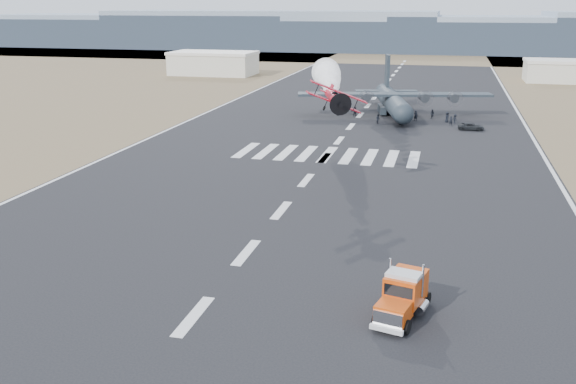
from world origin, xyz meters
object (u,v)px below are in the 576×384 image
at_px(transport_aircraft, 393,100).
at_px(crew_h, 378,119).
at_px(hangar_left, 214,63).
at_px(crew_b, 432,114).
at_px(crew_d, 405,118).
at_px(crew_f, 355,111).
at_px(crew_c, 455,119).
at_px(crew_g, 416,116).
at_px(aerobatic_biplane, 334,98).
at_px(crew_a, 451,121).
at_px(hangar_right, 564,71).
at_px(semi_truck, 403,295).
at_px(support_vehicle, 471,126).
at_px(crew_e, 447,117).

xyz_separation_m(transport_aircraft, crew_h, (-1.59, -10.40, -1.87)).
bearing_deg(transport_aircraft, hangar_left, 122.10).
relative_size(crew_b, crew_d, 1.00).
distance_m(crew_d, crew_f, 10.90).
relative_size(crew_c, crew_g, 0.86).
bearing_deg(crew_d, transport_aircraft, -123.16).
bearing_deg(crew_f, aerobatic_biplane, -107.76).
distance_m(crew_a, crew_b, 6.93).
relative_size(hangar_right, crew_f, 11.43).
xyz_separation_m(transport_aircraft, crew_f, (-6.68, -3.57, -1.80)).
distance_m(transport_aircraft, crew_h, 10.68).
bearing_deg(crew_g, hangar_right, -93.69).
height_order(semi_truck, crew_d, semi_truck).
bearing_deg(crew_c, hangar_left, 5.20).
xyz_separation_m(semi_truck, crew_f, (-14.67, 79.29, -0.69)).
xyz_separation_m(hangar_right, transport_aircraft, (-40.14, -63.62, -0.31)).
relative_size(crew_a, crew_d, 0.93).
height_order(hangar_left, hangar_right, hangar_left).
bearing_deg(hangar_left, crew_c, -43.29).
distance_m(crew_b, crew_d, 6.87).
height_order(crew_c, crew_d, crew_d).
bearing_deg(support_vehicle, hangar_right, -17.65).
relative_size(hangar_left, support_vehicle, 5.67).
height_order(aerobatic_biplane, crew_a, aerobatic_biplane).
height_order(support_vehicle, crew_g, crew_g).
height_order(crew_b, crew_c, crew_b).
relative_size(hangar_right, crew_b, 11.59).
bearing_deg(crew_e, transport_aircraft, 92.66).
relative_size(hangar_left, crew_g, 12.94).
relative_size(crew_c, crew_e, 0.89).
bearing_deg(hangar_right, crew_f, -124.87).
relative_size(hangar_right, crew_c, 12.60).
relative_size(hangar_right, crew_g, 10.82).
bearing_deg(crew_f, crew_c, -33.08).
distance_m(semi_truck, crew_c, 76.10).
distance_m(crew_c, crew_h, 13.70).
bearing_deg(crew_a, crew_d, 167.84).
distance_m(crew_a, crew_f, 18.56).
xyz_separation_m(semi_truck, crew_g, (-3.26, 76.92, -0.64)).
height_order(aerobatic_biplane, crew_c, aerobatic_biplane).
xyz_separation_m(transport_aircraft, crew_b, (7.58, -3.32, -1.82)).
bearing_deg(crew_g, hangar_left, -22.60).
bearing_deg(semi_truck, crew_g, 106.44).
height_order(semi_truck, transport_aircraft, transport_aircraft).
bearing_deg(crew_f, hangar_right, 32.19).
distance_m(hangar_right, crew_d, 81.10).
height_order(hangar_right, crew_h, hangar_right).
distance_m(hangar_left, aerobatic_biplane, 124.65).
bearing_deg(support_vehicle, crew_h, 82.89).
bearing_deg(crew_f, crew_a, -41.18).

